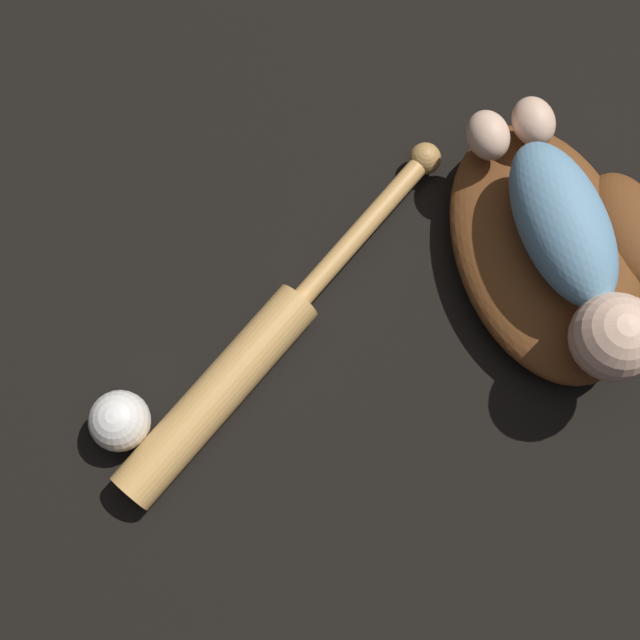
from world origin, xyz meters
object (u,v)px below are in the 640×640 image
object	(u,v)px
baseball_bat	(250,357)
baseball_glove	(558,247)
baby_figure	(572,246)
baseball	(120,421)

from	to	relation	value
baseball_bat	baseball_glove	bearing A→B (deg)	96.40
baseball_glove	baby_figure	distance (m)	0.09
baseball_glove	baseball	xyz separation A→B (m)	(0.08, -0.54, -0.00)
baseball	baseball_glove	bearing A→B (deg)	98.77
baby_figure	baseball	xyz separation A→B (m)	(0.06, -0.53, -0.08)
baseball_bat	baseball	size ratio (longest dim) A/B	6.64
baseball_glove	baby_figure	xyz separation A→B (m)	(0.03, -0.01, 0.08)
baseball	baseball_bat	bearing A→B (deg)	104.41
baby_figure	baseball_bat	xyz separation A→B (m)	(0.01, -0.37, -0.09)
baby_figure	baseball_glove	bearing A→B (deg)	152.74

